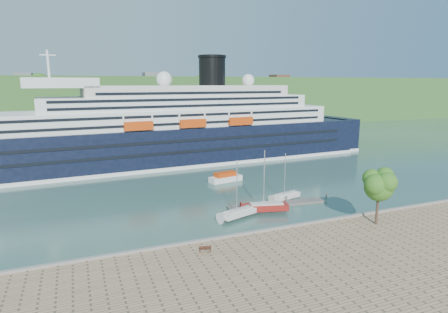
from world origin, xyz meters
The scene contains 11 objects.
ground centered at (0.00, 0.00, 0.00)m, with size 400.00×400.00×0.00m, color #2B4D46.
far_hillside centered at (0.00, 145.00, 12.00)m, with size 400.00×50.00×24.00m, color #2E5B24.
quay_coping centered at (0.00, -0.20, 1.15)m, with size 220.00×0.50×0.30m, color slate.
cruise_ship centered at (-3.95, 53.08, 14.27)m, with size 127.09×18.51×28.54m, color black, non-canonical shape.
park_bench centered at (-12.53, -3.26, 1.48)m, with size 1.50×0.62×0.96m, color #401E12, non-canonical shape.
promenade_tree centered at (13.56, -3.89, 5.56)m, with size 5.50×5.50×9.11m, color #2F631A, non-canonical shape.
floating_pontoon centered at (5.86, 11.58, 0.20)m, with size 17.73×2.17×0.39m, color #67625C, non-canonical shape.
sailboat_white_near centered at (-2.93, 8.10, 4.55)m, with size 7.04×1.96×9.10m, color silver, non-canonical shape.
sailboat_red centered at (2.36, 8.69, 5.03)m, with size 7.80×2.17×10.07m, color maroon, non-canonical shape.
sailboat_white_far centered at (8.81, 13.30, 4.22)m, with size 6.53×1.81×8.43m, color silver, non-canonical shape.
tender_launch centered at (3.70, 30.05, 1.02)m, with size 7.41×2.53×2.05m, color #C63B0B, non-canonical shape.
Camera 1 is at (-26.18, -43.42, 21.18)m, focal length 30.00 mm.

